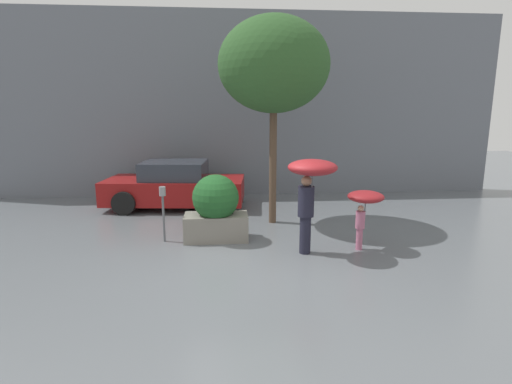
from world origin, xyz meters
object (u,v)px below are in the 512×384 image
Objects in this scene: parked_car_near at (175,186)px; parking_meter at (163,202)px; street_tree at (274,65)px; person_child at (365,201)px; person_adult at (311,180)px; planter_box at (216,208)px.

parking_meter is (0.11, -3.23, 0.25)m from parked_car_near.
parked_car_near reaches higher than parking_meter.
parked_car_near is 4.63m from street_tree.
person_child is 3.97m from street_tree.
person_adult is at bearing -79.73° from street_tree.
planter_box is at bearing -153.03° from parked_car_near.
person_adult is at bearing -30.52° from planter_box.
planter_box is 0.29× the size of street_tree.
person_adult reaches higher than planter_box.
planter_box is at bearing -156.84° from person_adult.
street_tree is at bearing 131.26° from person_child.
parked_car_near is (-3.12, 4.30, -0.88)m from person_adult.
planter_box is 0.77× the size of person_adult.
planter_box is 1.19× the size of person_child.
person_child is 4.27m from parking_meter.
planter_box reaches higher than parked_car_near.
person_adult is 0.38× the size of street_tree.
parked_car_near is at bearing 179.64° from person_adult.
street_tree is (2.68, -1.89, 3.26)m from parked_car_near.
planter_box is 3.19m from person_child.
street_tree is 4.11× the size of parking_meter.
person_adult reaches higher than person_child.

